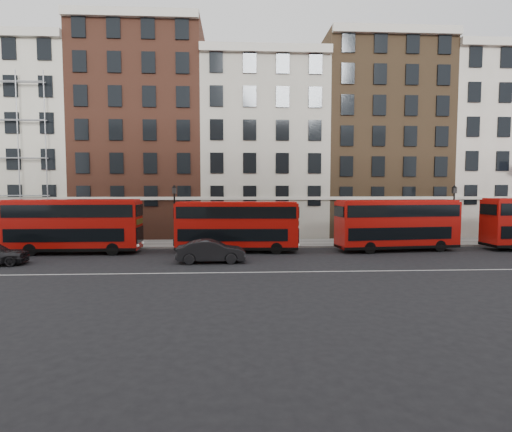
{
  "coord_description": "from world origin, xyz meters",
  "views": [
    {
      "loc": [
        -3.07,
        -26.28,
        5.19
      ],
      "look_at": [
        -1.41,
        5.0,
        3.0
      ],
      "focal_mm": 28.0,
      "sensor_mm": 36.0,
      "label": 1
    }
  ],
  "objects": [
    {
      "name": "car_front",
      "position": [
        -4.74,
        1.45,
        0.79
      ],
      "size": [
        4.85,
        1.79,
        1.58
      ],
      "primitive_type": "imported",
      "rotation": [
        0.0,
        0.0,
        1.59
      ],
      "color": "black",
      "rests_on": "ground"
    },
    {
      "name": "bus_a",
      "position": [
        -15.83,
        5.86,
        2.31
      ],
      "size": [
        10.27,
        2.53,
        4.31
      ],
      "rotation": [
        0.0,
        0.0,
        0.0
      ],
      "color": "#B20D09",
      "rests_on": "ground"
    },
    {
      "name": "road_centre_line",
      "position": [
        0.0,
        -2.0,
        0.01
      ],
      "size": [
        70.0,
        0.12,
        0.01
      ],
      "primitive_type": "cube",
      "color": "white",
      "rests_on": "ground"
    },
    {
      "name": "iron_railings",
      "position": [
        0.0,
        12.7,
        0.65
      ],
      "size": [
        6.6,
        0.06,
        1.0
      ],
      "primitive_type": null,
      "color": "black",
      "rests_on": "pavement"
    },
    {
      "name": "lamp_post_left",
      "position": [
        -8.3,
        8.57,
        3.08
      ],
      "size": [
        0.44,
        0.44,
        5.33
      ],
      "color": "black",
      "rests_on": "pavement"
    },
    {
      "name": "bus_c",
      "position": [
        10.27,
        5.85,
        2.27
      ],
      "size": [
        10.26,
        3.49,
        4.23
      ],
      "rotation": [
        0.0,
        0.0,
        0.11
      ],
      "color": "#B20D09",
      "rests_on": "ground"
    },
    {
      "name": "pavement",
      "position": [
        0.0,
        10.5,
        0.07
      ],
      "size": [
        80.0,
        5.0,
        0.15
      ],
      "primitive_type": "cube",
      "color": "slate",
      "rests_on": "ground"
    },
    {
      "name": "bus_b",
      "position": [
        -2.95,
        5.86,
        2.21
      ],
      "size": [
        9.89,
        2.81,
        4.11
      ],
      "rotation": [
        0.0,
        0.0,
        -0.05
      ],
      "color": "#B20D09",
      "rests_on": "ground"
    },
    {
      "name": "ground",
      "position": [
        0.0,
        0.0,
        0.0
      ],
      "size": [
        120.0,
        120.0,
        0.0
      ],
      "primitive_type": "plane",
      "color": "black",
      "rests_on": "ground"
    },
    {
      "name": "kerb",
      "position": [
        0.0,
        8.0,
        0.08
      ],
      "size": [
        80.0,
        0.3,
        0.16
      ],
      "primitive_type": "cube",
      "color": "gray",
      "rests_on": "ground"
    },
    {
      "name": "lamp_post_right",
      "position": [
        16.73,
        8.75,
        3.08
      ],
      "size": [
        0.44,
        0.44,
        5.33
      ],
      "color": "black",
      "rests_on": "pavement"
    },
    {
      "name": "building_terrace",
      "position": [
        -0.31,
        17.88,
        10.24
      ],
      "size": [
        64.0,
        11.95,
        22.0
      ],
      "color": "#BCB8A3",
      "rests_on": "ground"
    }
  ]
}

